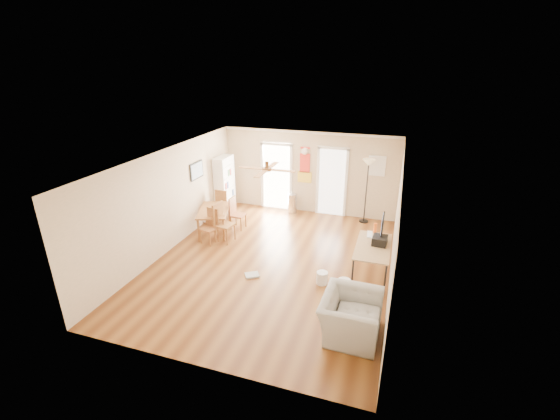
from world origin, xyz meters
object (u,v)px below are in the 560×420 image
(dining_chair_far, at_px, (224,203))
(computer_desk, at_px, (372,262))
(dining_chair_near, at_px, (209,227))
(trash_can, at_px, (292,203))
(printer, at_px, (380,240))
(armchair, at_px, (350,316))
(dining_chair_right_a, at_px, (238,213))
(wastebasket_a, at_px, (322,278))
(torchiere_lamp, at_px, (366,191))
(dining_table, at_px, (215,221))
(bookshelf, at_px, (225,184))
(dining_chair_right_b, at_px, (225,223))
(wastebasket_b, at_px, (344,287))

(dining_chair_far, bearing_deg, computer_desk, 157.22)
(dining_chair_near, relative_size, trash_can, 1.47)
(printer, xyz_separation_m, armchair, (-0.30, -2.16, -0.51))
(dining_chair_right_a, relative_size, computer_desk, 0.62)
(wastebasket_a, bearing_deg, dining_chair_right_a, 144.21)
(trash_can, height_order, torchiere_lamp, torchiere_lamp)
(trash_can, distance_m, computer_desk, 4.18)
(trash_can, bearing_deg, dining_table, -130.23)
(torchiere_lamp, bearing_deg, bookshelf, -173.67)
(dining_chair_near, xyz_separation_m, computer_desk, (4.28, -0.42, -0.07))
(dining_chair_right_b, xyz_separation_m, computer_desk, (3.93, -0.64, -0.13))
(bookshelf, distance_m, dining_chair_right_b, 2.25)
(bookshelf, bearing_deg, dining_chair_near, -74.63)
(dining_chair_far, xyz_separation_m, trash_can, (1.89, 1.03, -0.16))
(dining_chair_far, bearing_deg, armchair, 138.83)
(torchiere_lamp, distance_m, computer_desk, 3.23)
(printer, bearing_deg, bookshelf, 157.83)
(trash_can, bearing_deg, dining_chair_right_a, -125.80)
(dining_chair_near, xyz_separation_m, wastebasket_a, (3.29, -1.01, -0.33))
(bookshelf, xyz_separation_m, armchair, (4.70, -4.68, -0.52))
(bookshelf, xyz_separation_m, dining_chair_near, (0.60, -2.23, -0.43))
(dining_table, distance_m, armchair, 5.33)
(dining_table, xyz_separation_m, dining_chair_near, (0.20, -0.69, 0.13))
(wastebasket_b, distance_m, armchair, 1.27)
(dining_chair_near, bearing_deg, dining_chair_right_b, 48.66)
(dining_table, height_order, trash_can, dining_table)
(dining_chair_right_a, height_order, printer, printer)
(bookshelf, relative_size, printer, 5.01)
(dining_chair_right_b, xyz_separation_m, wastebasket_a, (2.94, -1.24, -0.39))
(dining_table, height_order, torchiere_lamp, torchiere_lamp)
(computer_desk, relative_size, wastebasket_a, 5.22)
(dining_table, height_order, dining_chair_right_b, dining_chair_right_b)
(bookshelf, relative_size, computer_desk, 1.21)
(dining_chair_right_b, distance_m, dining_chair_far, 1.63)
(computer_desk, bearing_deg, dining_chair_near, 174.40)
(computer_desk, distance_m, wastebasket_a, 1.18)
(dining_chair_far, height_order, torchiere_lamp, torchiere_lamp)
(dining_chair_near, distance_m, dining_chair_far, 1.73)
(printer, relative_size, wastebasket_b, 1.12)
(dining_chair_right_a, distance_m, torchiere_lamp, 3.83)
(wastebasket_a, bearing_deg, torchiere_lamp, 82.43)
(dining_table, height_order, armchair, armchair)
(dining_chair_right_b, relative_size, printer, 2.95)
(bookshelf, distance_m, torchiere_lamp, 4.41)
(dining_chair_right_a, bearing_deg, computer_desk, -108.64)
(dining_chair_far, xyz_separation_m, computer_desk, (4.65, -2.11, -0.08))
(dining_table, distance_m, wastebasket_a, 3.89)
(dining_chair_near, bearing_deg, dining_table, 121.91)
(trash_can, height_order, armchair, armchair)
(dining_chair_right_a, relative_size, wastebasket_a, 3.25)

